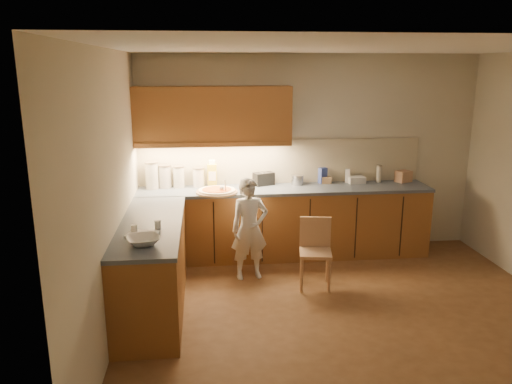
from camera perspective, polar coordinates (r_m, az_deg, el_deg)
The scene contains 24 objects.
room at distance 4.74m, azimuth 11.27°, elevation 4.64°, with size 4.54×4.50×2.62m.
l_counter at distance 6.06m, azimuth -1.21°, elevation -4.87°, with size 3.77×2.62×0.92m.
backsplash at distance 6.64m, azimuth 2.93°, elevation 3.51°, with size 3.75×0.02×0.58m, color #BFB494.
upper_cabinets at distance 6.31m, azimuth -4.95°, elevation 8.77°, with size 1.95×0.36×0.73m.
pizza_on_board at distance 6.17m, azimuth -4.48°, elevation 0.11°, with size 0.51×0.51×0.21m.
child at distance 5.82m, azimuth -0.75°, elevation -4.24°, with size 0.44×0.29×1.20m, color white.
wooden_chair at distance 5.70m, azimuth 6.79°, elevation -6.30°, with size 0.41×0.41×0.78m.
mixing_bowl at distance 4.50m, azimuth -12.76°, elevation -5.43°, with size 0.29×0.29×0.07m, color white.
canister_a at distance 6.47m, azimuth -11.82°, elevation 1.91°, with size 0.18×0.18×0.35m.
canister_b at distance 6.50m, azimuth -10.38°, elevation 1.80°, with size 0.17×0.17×0.30m.
canister_c at distance 6.48m, azimuth -8.82°, elevation 1.76°, with size 0.15×0.15×0.28m.
canister_d at distance 6.49m, azimuth -6.56°, elevation 1.72°, with size 0.16×0.16×0.25m.
oil_jug at distance 6.47m, azimuth -5.03°, elevation 2.00°, with size 0.12×0.09×0.35m.
toaster at distance 6.55m, azimuth 0.88°, elevation 1.52°, with size 0.30×0.23×0.17m.
steel_pot at distance 6.59m, azimuth 4.75°, elevation 1.41°, with size 0.17×0.17×0.13m.
blue_box at distance 6.70m, azimuth 7.63°, elevation 1.87°, with size 0.10×0.07×0.21m, color #34469D.
card_box_a at distance 6.71m, azimuth 8.05°, elevation 1.37°, with size 0.13×0.09×0.09m, color #9A7953.
white_bottle at distance 6.80m, azimuth 10.40°, elevation 1.84°, with size 0.06×0.06×0.18m, color white.
flat_pack at distance 6.80m, azimuth 11.38°, elevation 1.38°, with size 0.22×0.15×0.09m, color silver.
tall_jar at distance 6.90m, azimuth 13.88°, elevation 2.06°, with size 0.08×0.08×0.23m.
card_box_b at distance 7.02m, azimuth 16.50°, elevation 1.73°, with size 0.19×0.15×0.15m, color tan.
dough_cloth at distance 4.75m, azimuth -12.88°, elevation -4.73°, with size 0.27×0.21×0.02m, color white.
spice_jar_a at distance 4.81m, azimuth -13.74°, elevation -4.13°, with size 0.06×0.06×0.08m, color white.
spice_jar_b at distance 4.90m, azimuth -11.17°, elevation -3.66°, with size 0.06×0.06×0.08m, color silver.
Camera 1 is at (-1.41, -4.46, 2.44)m, focal length 35.00 mm.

